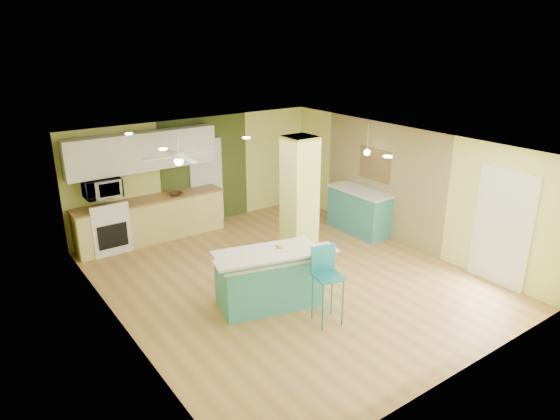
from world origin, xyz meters
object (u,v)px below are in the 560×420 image
object	(u,v)px
peninsula	(269,278)
bar_stool	(326,272)
side_counter	(359,211)
fruit_bowl	(176,194)
canister	(279,249)

from	to	relation	value
peninsula	bar_stool	xyz separation A→B (m)	(0.44, -0.90, 0.34)
side_counter	fruit_bowl	xyz separation A→B (m)	(-3.44, 2.17, 0.48)
side_counter	fruit_bowl	world-z (taller)	fruit_bowl
peninsula	fruit_bowl	bearing A→B (deg)	103.36
peninsula	side_counter	world-z (taller)	peninsula
side_counter	fruit_bowl	bearing A→B (deg)	147.76
fruit_bowl	side_counter	bearing A→B (deg)	-32.24
bar_stool	fruit_bowl	world-z (taller)	bar_stool
canister	side_counter	bearing A→B (deg)	25.40
peninsula	canister	world-z (taller)	canister
canister	peninsula	bearing A→B (deg)	144.30
peninsula	side_counter	xyz separation A→B (m)	(3.48, 1.49, 0.01)
bar_stool	side_counter	world-z (taller)	bar_stool
fruit_bowl	canister	xyz separation A→B (m)	(0.09, -3.76, 0.03)
bar_stool	fruit_bowl	distance (m)	4.58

